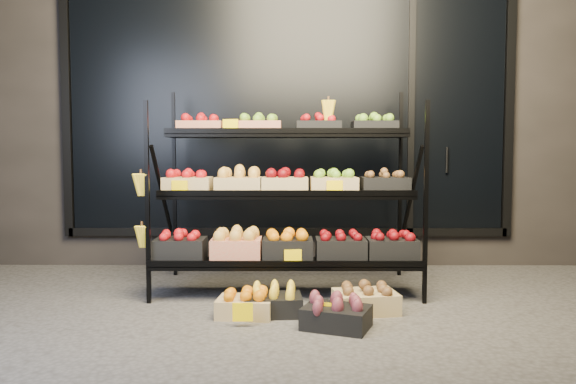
{
  "coord_description": "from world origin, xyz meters",
  "views": [
    {
      "loc": [
        0.03,
        -3.93,
        1.12
      ],
      "look_at": [
        0.01,
        0.55,
        0.81
      ],
      "focal_mm": 35.0,
      "sensor_mm": 36.0,
      "label": 1
    }
  ],
  "objects_px": {
    "floor_crate_midleft": "(273,301)",
    "display_rack": "(286,194)",
    "floor_crate_left": "(245,303)",
    "floor_crate_midright": "(366,298)"
  },
  "relations": [
    {
      "from": "display_rack",
      "to": "floor_crate_midleft",
      "type": "bearing_deg",
      "value": -96.39
    },
    {
      "from": "floor_crate_midleft",
      "to": "floor_crate_left",
      "type": "bearing_deg",
      "value": -170.4
    },
    {
      "from": "floor_crate_left",
      "to": "floor_crate_midright",
      "type": "bearing_deg",
      "value": 12.76
    },
    {
      "from": "display_rack",
      "to": "floor_crate_midright",
      "type": "relative_size",
      "value": 4.68
    },
    {
      "from": "display_rack",
      "to": "floor_crate_midleft",
      "type": "relative_size",
      "value": 5.33
    },
    {
      "from": "display_rack",
      "to": "floor_crate_left",
      "type": "bearing_deg",
      "value": -109.71
    },
    {
      "from": "display_rack",
      "to": "floor_crate_left",
      "type": "relative_size",
      "value": 5.48
    },
    {
      "from": "floor_crate_left",
      "to": "floor_crate_midleft",
      "type": "bearing_deg",
      "value": 19.08
    },
    {
      "from": "floor_crate_left",
      "to": "floor_crate_midleft",
      "type": "distance_m",
      "value": 0.2
    },
    {
      "from": "floor_crate_midleft",
      "to": "display_rack",
      "type": "bearing_deg",
      "value": 79.72
    }
  ]
}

